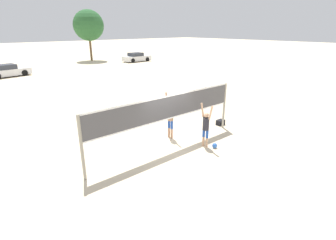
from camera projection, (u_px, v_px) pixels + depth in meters
name	position (u px, v px, depth m)	size (l,w,h in m)	color
ground_plane	(168.00, 148.00, 11.63)	(200.00, 200.00, 0.00)	beige
volleyball_net	(168.00, 111.00, 11.06)	(7.84, 0.11, 2.39)	gray
player_spiker	(206.00, 125.00, 11.45)	(0.28, 0.68, 1.97)	tan
player_blocker	(170.00, 115.00, 12.33)	(0.28, 0.71, 2.20)	tan
volleyball	(215.00, 146.00, 11.59)	(0.22, 0.22, 0.22)	blue
gear_bag	(220.00, 122.00, 14.35)	(0.45, 0.31, 0.28)	black
parked_car_near	(7.00, 71.00, 28.36)	(4.61, 2.45, 1.32)	silver
parked_car_mid	(137.00, 58.00, 41.06)	(4.46, 2.00, 1.37)	silver
tree_left_cluster	(88.00, 25.00, 40.72)	(4.70, 4.70, 7.74)	brown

